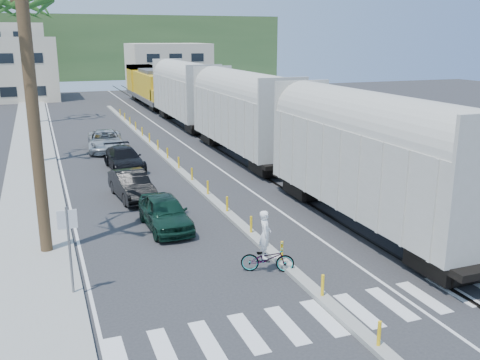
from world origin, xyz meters
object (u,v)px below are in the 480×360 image
object	(u,v)px
car_lead	(165,212)
car_second	(132,185)
street_sign	(69,239)
cyclist	(267,253)

from	to	relation	value
car_lead	car_second	xyz separation A→B (m)	(-0.59, 4.93, -0.01)
street_sign	cyclist	bearing A→B (deg)	-3.89
cyclist	car_second	bearing A→B (deg)	39.83
car_lead	cyclist	xyz separation A→B (m)	(2.34, -5.60, -0.02)
car_lead	cyclist	distance (m)	6.07
car_lead	cyclist	bearing A→B (deg)	-69.12
street_sign	cyclist	size ratio (longest dim) A/B	1.27
street_sign	cyclist	xyz separation A→B (m)	(6.51, -0.44, -1.27)
car_lead	street_sign	bearing A→B (deg)	-130.76
car_second	cyclist	distance (m)	10.93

